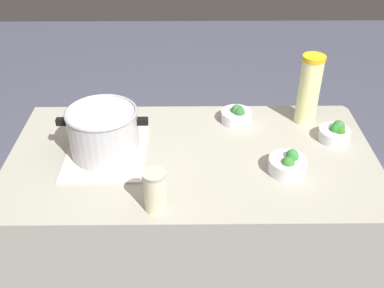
{
  "coord_description": "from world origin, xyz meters",
  "views": [
    {
      "loc": [
        -0.01,
        -1.36,
        1.89
      ],
      "look_at": [
        0.0,
        0.0,
        0.95
      ],
      "focal_mm": 42.08,
      "sensor_mm": 36.0,
      "label": 1
    }
  ],
  "objects_px": {
    "cooking_pot": "(104,131)",
    "broccoli_bowl_back": "(335,133)",
    "lemonade_pitcher": "(309,90)",
    "broccoli_bowl_front": "(237,115)",
    "broccoli_bowl_center": "(288,164)",
    "mason_jar": "(155,191)"
  },
  "relations": [
    {
      "from": "cooking_pot",
      "to": "broccoli_bowl_center",
      "type": "distance_m",
      "value": 0.67
    },
    {
      "from": "cooking_pot",
      "to": "mason_jar",
      "type": "relative_size",
      "value": 2.28
    },
    {
      "from": "mason_jar",
      "to": "broccoli_bowl_front",
      "type": "distance_m",
      "value": 0.61
    },
    {
      "from": "broccoli_bowl_back",
      "to": "mason_jar",
      "type": "bearing_deg",
      "value": -150.36
    },
    {
      "from": "mason_jar",
      "to": "broccoli_bowl_center",
      "type": "relative_size",
      "value": 1.07
    },
    {
      "from": "mason_jar",
      "to": "broccoli_bowl_front",
      "type": "bearing_deg",
      "value": 59.76
    },
    {
      "from": "cooking_pot",
      "to": "mason_jar",
      "type": "height_order",
      "value": "cooking_pot"
    },
    {
      "from": "broccoli_bowl_back",
      "to": "cooking_pot",
      "type": "bearing_deg",
      "value": -174.48
    },
    {
      "from": "broccoli_bowl_center",
      "to": "broccoli_bowl_front",
      "type": "bearing_deg",
      "value": 113.65
    },
    {
      "from": "lemonade_pitcher",
      "to": "cooking_pot",
      "type": "bearing_deg",
      "value": -163.98
    },
    {
      "from": "lemonade_pitcher",
      "to": "broccoli_bowl_front",
      "type": "height_order",
      "value": "lemonade_pitcher"
    },
    {
      "from": "broccoli_bowl_back",
      "to": "broccoli_bowl_front",
      "type": "bearing_deg",
      "value": 159.43
    },
    {
      "from": "cooking_pot",
      "to": "broccoli_bowl_back",
      "type": "bearing_deg",
      "value": 5.52
    },
    {
      "from": "mason_jar",
      "to": "broccoli_bowl_center",
      "type": "xyz_separation_m",
      "value": [
        0.46,
        0.19,
        -0.04
      ]
    },
    {
      "from": "cooking_pot",
      "to": "broccoli_bowl_center",
      "type": "bearing_deg",
      "value": -9.95
    },
    {
      "from": "broccoli_bowl_center",
      "to": "cooking_pot",
      "type": "bearing_deg",
      "value": 170.05
    },
    {
      "from": "cooking_pot",
      "to": "broccoli_bowl_front",
      "type": "bearing_deg",
      "value": 23.79
    },
    {
      "from": "lemonade_pitcher",
      "to": "broccoli_bowl_center",
      "type": "height_order",
      "value": "lemonade_pitcher"
    },
    {
      "from": "cooking_pot",
      "to": "broccoli_bowl_front",
      "type": "xyz_separation_m",
      "value": [
        0.51,
        0.22,
        -0.07
      ]
    },
    {
      "from": "broccoli_bowl_center",
      "to": "broccoli_bowl_back",
      "type": "relative_size",
      "value": 1.12
    },
    {
      "from": "lemonade_pitcher",
      "to": "broccoli_bowl_center",
      "type": "xyz_separation_m",
      "value": [
        -0.13,
        -0.34,
        -0.11
      ]
    },
    {
      "from": "broccoli_bowl_front",
      "to": "cooking_pot",
      "type": "bearing_deg",
      "value": -156.21
    }
  ]
}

